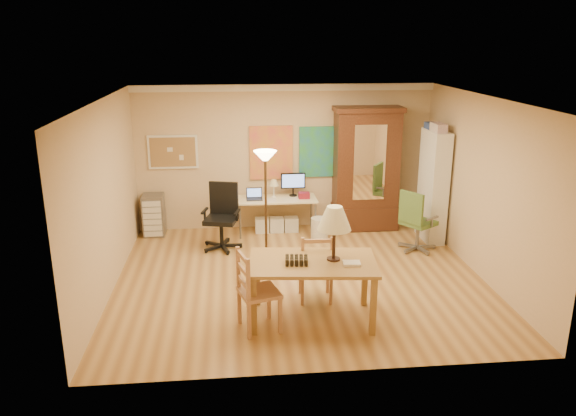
{
  "coord_description": "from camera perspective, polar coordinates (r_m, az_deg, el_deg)",
  "views": [
    {
      "loc": [
        -0.96,
        -7.78,
        3.52
      ],
      "look_at": [
        -0.15,
        0.3,
        1.03
      ],
      "focal_mm": 35.0,
      "sensor_mm": 36.0,
      "label": 1
    }
  ],
  "objects": [
    {
      "name": "corkboard",
      "position": [
        10.5,
        -11.61,
        5.59
      ],
      "size": [
        0.9,
        0.04,
        0.62
      ],
      "primitive_type": "cube",
      "color": "#A9884F",
      "rests_on": "floor"
    },
    {
      "name": "office_chair_green",
      "position": [
        9.83,
        12.89,
        -2.64
      ],
      "size": [
        0.67,
        0.67,
        1.06
      ],
      "color": "slate",
      "rests_on": "floor"
    },
    {
      "name": "art_panel_right",
      "position": [
        10.58,
        3.18,
        5.72
      ],
      "size": [
        0.75,
        0.04,
        0.95
      ],
      "primitive_type": "cube",
      "color": "teal",
      "rests_on": "floor"
    },
    {
      "name": "ladder_chair_back",
      "position": [
        7.76,
        2.84,
        -6.24
      ],
      "size": [
        0.47,
        0.45,
        0.98
      ],
      "color": "#AF7C50",
      "rests_on": "floor"
    },
    {
      "name": "drawer_cart",
      "position": [
        10.6,
        -13.47,
        -0.7
      ],
      "size": [
        0.38,
        0.45,
        0.76
      ],
      "color": "slate",
      "rests_on": "floor"
    },
    {
      "name": "ladder_chair_left",
      "position": [
        7.0,
        -3.24,
        -8.63
      ],
      "size": [
        0.58,
        0.59,
        1.05
      ],
      "color": "#AF7C50",
      "rests_on": "floor"
    },
    {
      "name": "torchiere_lamp",
      "position": [
        8.35,
        -2.31,
        3.27
      ],
      "size": [
        0.35,
        0.35,
        1.91
      ],
      "color": "#402C19",
      "rests_on": "floor"
    },
    {
      "name": "dining_table",
      "position": [
        7.08,
        3.31,
        -4.23
      ],
      "size": [
        1.7,
        1.12,
        1.51
      ],
      "color": "olive",
      "rests_on": "floor"
    },
    {
      "name": "art_panel_left",
      "position": [
        10.48,
        -1.72,
        5.63
      ],
      "size": [
        0.8,
        0.04,
        1.0
      ],
      "primitive_type": "cube",
      "color": "gold",
      "rests_on": "floor"
    },
    {
      "name": "computer_desk",
      "position": [
        10.44,
        -1.02,
        -0.33
      ],
      "size": [
        1.46,
        0.64,
        1.1
      ],
      "color": "beige",
      "rests_on": "floor"
    },
    {
      "name": "office_chair_black",
      "position": [
        9.75,
        -6.72,
        -2.37
      ],
      "size": [
        0.7,
        0.7,
        1.13
      ],
      "color": "black",
      "rests_on": "floor"
    },
    {
      "name": "floor",
      "position": [
        8.59,
        1.23,
        -7.16
      ],
      "size": [
        5.5,
        5.5,
        0.0
      ],
      "primitive_type": "plane",
      "color": "olive",
      "rests_on": "ground"
    },
    {
      "name": "bookshelf",
      "position": [
        10.25,
        14.51,
        2.15
      ],
      "size": [
        0.3,
        0.79,
        1.97
      ],
      "color": "white",
      "rests_on": "floor"
    },
    {
      "name": "wastebin",
      "position": [
        10.15,
        3.23,
        -2.11
      ],
      "size": [
        0.32,
        0.32,
        0.4
      ],
      "primitive_type": "cylinder",
      "color": "silver",
      "rests_on": "floor"
    },
    {
      "name": "crown_molding",
      "position": [
        10.32,
        -0.36,
        12.14
      ],
      "size": [
        5.5,
        0.08,
        0.12
      ],
      "primitive_type": "cube",
      "color": "white",
      "rests_on": "floor"
    },
    {
      "name": "armoire",
      "position": [
        10.62,
        7.88,
        3.16
      ],
      "size": [
        1.25,
        0.6,
        2.31
      ],
      "color": "#34180E",
      "rests_on": "floor"
    }
  ]
}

